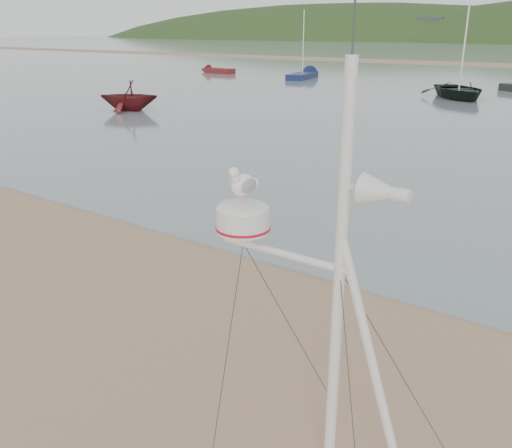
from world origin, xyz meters
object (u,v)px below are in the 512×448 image
Objects in this scene: mast_rig at (325,384)px; boat_red at (128,81)px; boat_dark at (463,57)px; dinghy_red_far at (213,70)px; sailboat_blue_near at (308,74)px.

mast_rig reaches higher than boat_red.
boat_dark is 27.93m from dinghy_red_far.
sailboat_blue_near is at bearing 4.39° from dinghy_red_far.
boat_dark reaches higher than mast_rig.
sailboat_blue_near is (-16.10, 8.33, -2.32)m from boat_dark.
boat_red is at bearing -59.76° from dinghy_red_far.
boat_red is 0.69× the size of dinghy_red_far.
boat_red is at bearing -168.14° from boat_dark.
dinghy_red_far is 0.70× the size of sailboat_blue_near.
boat_red is 24.68m from sailboat_blue_near.
mast_rig is at bearing -59.42° from sailboat_blue_near.
boat_red is at bearing -82.82° from sailboat_blue_near.
mast_rig reaches higher than dinghy_red_far.
boat_red is (-21.21, 16.65, 0.40)m from mast_rig.
dinghy_red_far is at bearing 130.98° from mast_rig.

